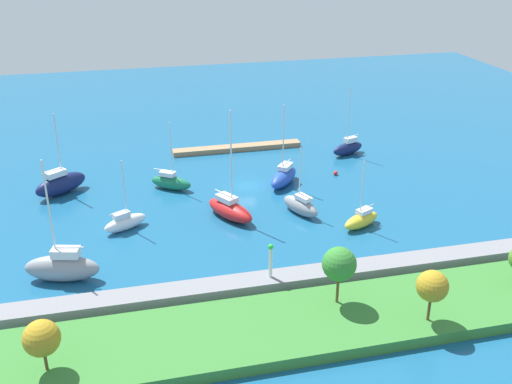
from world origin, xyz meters
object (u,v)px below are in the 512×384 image
harbor_beacon (271,258)px  sailboat_green_center_basin (171,182)px  sailboat_white_along_channel (125,222)px  park_tree_west (42,338)px  sailboat_gray_off_beacon (301,206)px  park_tree_east (339,264)px  sailboat_yellow_lone_south (361,220)px  sailboat_gray_inner_mooring (62,267)px  sailboat_red_west_end (230,209)px  sailboat_blue_lone_north (284,176)px  pier_dock (237,148)px  park_tree_midwest (432,286)px  sailboat_navy_mid_basin (348,148)px  mooring_buoy_red (336,173)px  sailboat_navy_outer_mooring (61,184)px

harbor_beacon → sailboat_green_center_basin: bearing=-75.5°
sailboat_white_along_channel → park_tree_west: bearing=-133.8°
sailboat_green_center_basin → sailboat_gray_off_beacon: 19.23m
park_tree_east → sailboat_yellow_lone_south: bearing=-120.1°
sailboat_gray_inner_mooring → sailboat_red_west_end: size_ratio=0.95×
sailboat_gray_inner_mooring → sailboat_blue_lone_north: size_ratio=1.14×
pier_dock → sailboat_white_along_channel: (18.94, 24.01, 0.61)m
park_tree_midwest → sailboat_yellow_lone_south: size_ratio=0.58×
sailboat_navy_mid_basin → mooring_buoy_red: size_ratio=17.65×
pier_dock → sailboat_white_along_channel: size_ratio=2.36×
park_tree_west → sailboat_yellow_lone_south: 40.27m
sailboat_red_west_end → sailboat_navy_outer_mooring: bearing=-151.1°
sailboat_red_west_end → park_tree_west: bearing=-68.5°
park_tree_east → sailboat_gray_off_beacon: (-2.99, -20.98, -4.12)m
sailboat_navy_outer_mooring → sailboat_white_along_channel: bearing=-93.3°
park_tree_east → sailboat_white_along_channel: (18.99, -21.86, -4.28)m
sailboat_blue_lone_north → mooring_buoy_red: 8.63m
sailboat_gray_inner_mooring → park_tree_midwest: bearing=167.8°
park_tree_midwest → sailboat_green_center_basin: bearing=-62.5°
harbor_beacon → mooring_buoy_red: bearing=-122.4°
sailboat_red_west_end → sailboat_white_along_channel: bearing=-120.0°
park_tree_west → sailboat_navy_outer_mooring: bearing=-88.4°
sailboat_yellow_lone_south → sailboat_navy_mid_basin: size_ratio=0.78×
harbor_beacon → sailboat_gray_inner_mooring: size_ratio=0.28×
pier_dock → sailboat_navy_outer_mooring: bearing=22.6°
sailboat_red_west_end → sailboat_green_center_basin: (6.27, -10.78, -0.17)m
sailboat_yellow_lone_south → park_tree_east: bearing=34.1°
park_tree_west → sailboat_navy_outer_mooring: 38.09m
sailboat_gray_inner_mooring → sailboat_blue_lone_north: bearing=-133.0°
park_tree_east → sailboat_green_center_basin: bearing=-69.4°
mooring_buoy_red → park_tree_midwest: bearing=82.4°
sailboat_yellow_lone_south → sailboat_navy_mid_basin: bearing=-133.6°
sailboat_yellow_lone_south → sailboat_gray_off_beacon: bearing=-65.9°
sailboat_green_center_basin → sailboat_gray_inner_mooring: bearing=-88.6°
sailboat_green_center_basin → sailboat_blue_lone_north: 15.91m
park_tree_east → park_tree_west: 26.34m
sailboat_red_west_end → sailboat_gray_inner_mooring: bearing=-93.1°
harbor_beacon → park_tree_midwest: size_ratio=0.74×
park_tree_east → park_tree_midwest: bearing=147.0°
sailboat_gray_inner_mooring → mooring_buoy_red: bearing=-137.3°
sailboat_red_west_end → sailboat_white_along_channel: sailboat_red_west_end is taller
park_tree_midwest → sailboat_gray_inner_mooring: bearing=-26.7°
sailboat_gray_inner_mooring → sailboat_yellow_lone_south: 35.06m
park_tree_midwest → sailboat_navy_mid_basin: (-9.80, -44.32, -3.54)m
sailboat_gray_inner_mooring → sailboat_gray_off_beacon: bearing=-147.9°
park_tree_west → sailboat_blue_lone_north: 45.09m
sailboat_navy_mid_basin → sailboat_navy_outer_mooring: bearing=-14.3°
park_tree_east → pier_dock: bearing=-89.9°
park_tree_east → sailboat_blue_lone_north: 30.97m
park_tree_west → sailboat_green_center_basin: sailboat_green_center_basin is taller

